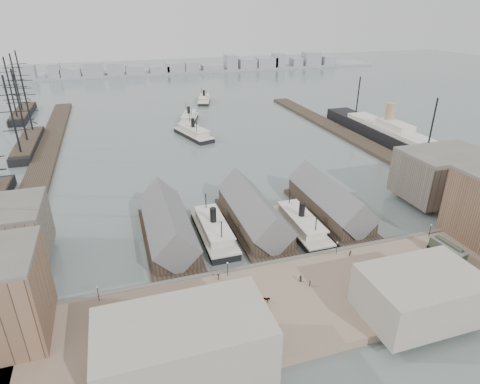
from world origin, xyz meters
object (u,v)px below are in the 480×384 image
object	(u,v)px
horse_cart_right	(382,275)
horse_cart_left	(123,310)
ferry_docked_west	(214,230)
ocean_steamer	(387,133)
tram	(447,250)
horse_cart_center	(263,301)

from	to	relation	value
horse_cart_right	horse_cart_left	bearing A→B (deg)	81.02
ferry_docked_west	ocean_steamer	size ratio (longest dim) A/B	0.29
ferry_docked_west	ocean_steamer	world-z (taller)	ocean_steamer
ocean_steamer	horse_cart_left	xyz separation A→B (m)	(-131.97, -89.90, -1.38)
ferry_docked_west	horse_cart_left	bearing A→B (deg)	-134.57
tram	horse_cart_right	bearing A→B (deg)	-177.07
horse_cart_center	horse_cart_left	bearing A→B (deg)	101.04
ferry_docked_west	tram	bearing A→B (deg)	-29.66
ferry_docked_west	tram	xyz separation A→B (m)	(55.08, -31.37, 1.55)
ocean_steamer	horse_cart_left	size ratio (longest dim) A/B	20.39
ferry_docked_west	horse_cart_left	size ratio (longest dim) A/B	5.98
horse_cart_center	ocean_steamer	bearing A→B (deg)	-22.68
horse_cart_left	horse_cart_center	size ratio (longest dim) A/B	0.96
ferry_docked_west	horse_cart_right	world-z (taller)	ferry_docked_west
ferry_docked_west	horse_cart_center	world-z (taller)	ferry_docked_west
ferry_docked_west	horse_cart_left	xyz separation A→B (m)	(-26.97, -27.38, 0.40)
horse_cart_left	horse_cart_right	xyz separation A→B (m)	(60.46, -6.54, 0.08)
ferry_docked_west	horse_cart_left	distance (m)	38.43
tram	horse_cart_center	bearing A→B (deg)	179.23
ocean_steamer	horse_cart_right	size ratio (longest dim) A/B	20.55
ocean_steamer	horse_cart_right	bearing A→B (deg)	-126.56
ocean_steamer	horse_cart_right	xyz separation A→B (m)	(-71.51, -96.45, -1.30)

